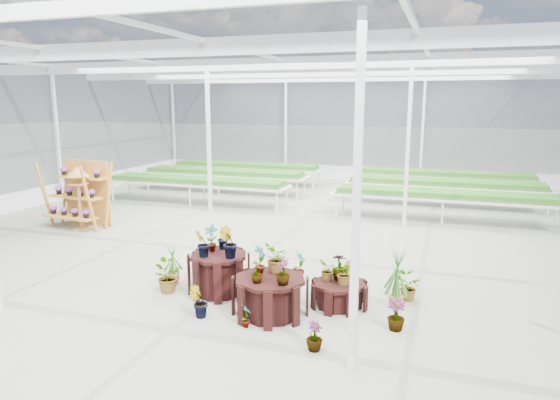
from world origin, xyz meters
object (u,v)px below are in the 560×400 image
(plinth_mid, at_px, (270,296))
(shelf_rack, at_px, (76,195))
(plinth_tall, at_px, (219,273))
(plinth_low, at_px, (339,294))
(bird_table, at_px, (79,199))

(plinth_mid, height_order, shelf_rack, shelf_rack)
(plinth_tall, distance_m, shelf_rack, 6.62)
(plinth_tall, xyz_separation_m, plinth_low, (2.20, 0.10, -0.16))
(plinth_low, bearing_deg, plinth_mid, -145.01)
(plinth_low, bearing_deg, bird_table, 159.96)
(plinth_low, height_order, shelf_rack, shelf_rack)
(plinth_tall, distance_m, bird_table, 6.22)
(plinth_mid, xyz_separation_m, bird_table, (-6.68, 3.50, 0.56))
(plinth_tall, height_order, plinth_low, plinth_tall)
(plinth_mid, bearing_deg, shelf_rack, 151.72)
(plinth_mid, distance_m, bird_table, 7.56)
(bird_table, bearing_deg, plinth_mid, -16.84)
(plinth_low, distance_m, bird_table, 8.20)
(shelf_rack, bearing_deg, plinth_mid, -21.58)
(plinth_tall, relative_size, bird_table, 0.62)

